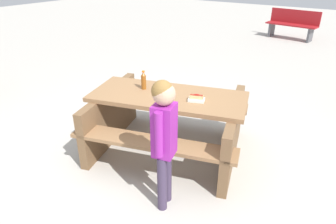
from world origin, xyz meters
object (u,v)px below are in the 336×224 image
hotdog_tray (196,98)px  park_bench_mid (292,24)px  picnic_table (168,118)px  soda_bottle (144,81)px  child_in_coat (164,131)px

hotdog_tray → park_bench_mid: bearing=95.3°
picnic_table → park_bench_mid: size_ratio=1.38×
soda_bottle → park_bench_mid: soda_bottle is taller
child_in_coat → park_bench_mid: 8.12m
child_in_coat → hotdog_tray: bearing=100.0°
hotdog_tray → picnic_table: bearing=-175.3°
picnic_table → park_bench_mid: bearing=92.5°
park_bench_mid → soda_bottle: bearing=-90.2°
picnic_table → child_in_coat: size_ratio=1.65×
soda_bottle → child_in_coat: 1.18m
soda_bottle → hotdog_tray: (0.71, 0.04, -0.07)m
child_in_coat → picnic_table: bearing=121.9°
soda_bottle → park_bench_mid: size_ratio=0.15×
soda_bottle → park_bench_mid: bearing=89.8°
soda_bottle → hotdog_tray: soda_bottle is taller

